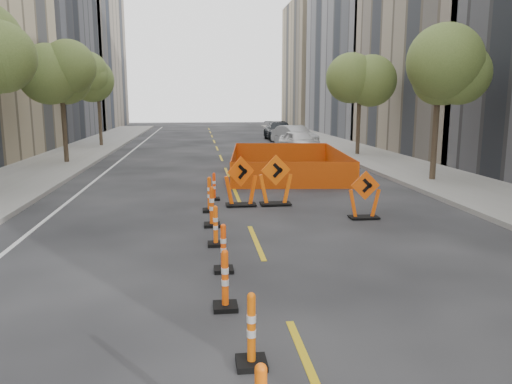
{
  "coord_description": "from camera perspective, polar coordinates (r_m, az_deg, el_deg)",
  "views": [
    {
      "loc": [
        -1.38,
        -7.7,
        3.43
      ],
      "look_at": [
        0.09,
        4.78,
        1.1
      ],
      "focal_mm": 35.0,
      "sensor_mm": 36.0,
      "label": 1
    }
  ],
  "objects": [
    {
      "name": "chevron_sign_left",
      "position": [
        16.2,
        -1.74,
        1.23
      ],
      "size": [
        1.27,
        1.05,
        1.64
      ],
      "primitive_type": null,
      "rotation": [
        0.0,
        0.0,
        0.43
      ],
      "color": "#EF520A",
      "rests_on": "ground"
    },
    {
      "name": "tree_r_b",
      "position": [
        22.02,
        20.19,
        12.73
      ],
      "size": [
        2.8,
        2.8,
        5.95
      ],
      "color": "#382B1E",
      "rests_on": "ground"
    },
    {
      "name": "channelizer_5",
      "position": [
        11.89,
        -4.64,
        -3.86
      ],
      "size": [
        0.39,
        0.39,
        0.98
      ],
      "primitive_type": null,
      "color": "#FF5D0A",
      "rests_on": "ground"
    },
    {
      "name": "channelizer_4",
      "position": [
        10.11,
        -3.74,
        -6.39
      ],
      "size": [
        0.39,
        0.39,
        0.99
      ],
      "primitive_type": null,
      "color": "#FF4B0A",
      "rests_on": "ground"
    },
    {
      "name": "ground_plane",
      "position": [
        8.55,
        3.23,
        -13.19
      ],
      "size": [
        140.0,
        140.0,
        0.0
      ],
      "primitive_type": "plane",
      "color": "black"
    },
    {
      "name": "parked_car_near",
      "position": [
        32.57,
        4.99,
        5.74
      ],
      "size": [
        2.38,
        4.57,
        1.49
      ],
      "primitive_type": "imported",
      "rotation": [
        0.0,
        0.0,
        0.15
      ],
      "color": "white",
      "rests_on": "ground"
    },
    {
      "name": "parked_car_far",
      "position": [
        43.16,
        2.68,
        6.99
      ],
      "size": [
        2.25,
        5.46,
        1.58
      ],
      "primitive_type": "imported",
      "rotation": [
        0.0,
        0.0,
        0.01
      ],
      "color": "black",
      "rests_on": "ground"
    },
    {
      "name": "channelizer_6",
      "position": [
        13.66,
        -5.07,
        -1.66
      ],
      "size": [
        0.44,
        0.44,
        1.12
      ],
      "primitive_type": null,
      "color": "#DB4909",
      "rests_on": "ground"
    },
    {
      "name": "parked_car_mid",
      "position": [
        37.67,
        4.42,
        6.42
      ],
      "size": [
        3.04,
        4.89,
        1.52
      ],
      "primitive_type": "imported",
      "rotation": [
        0.0,
        0.0,
        0.34
      ],
      "color": "#ACAEB2",
      "rests_on": "ground"
    },
    {
      "name": "sidewalk_right",
      "position": [
        22.52,
        20.84,
        1.25
      ],
      "size": [
        4.0,
        90.0,
        0.15
      ],
      "primitive_type": "cube",
      "color": "gray",
      "rests_on": "ground"
    },
    {
      "name": "safety_fence",
      "position": [
        23.61,
        3.53,
        3.43
      ],
      "size": [
        5.84,
        8.96,
        1.06
      ],
      "primitive_type": null,
      "rotation": [
        0.0,
        0.0,
        -0.1
      ],
      "color": "#FF500D",
      "rests_on": "ground"
    },
    {
      "name": "channelizer_7",
      "position": [
        15.47,
        -5.35,
        -0.26
      ],
      "size": [
        0.43,
        0.43,
        1.1
      ],
      "primitive_type": null,
      "color": "#DF4F09",
      "rests_on": "ground"
    },
    {
      "name": "bld_left_e",
      "position": [
        65.53,
        -21.26,
        15.58
      ],
      "size": [
        12.0,
        20.0,
        20.0
      ],
      "primitive_type": "cube",
      "color": "gray",
      "rests_on": "ground"
    },
    {
      "name": "bld_left_d",
      "position": [
        49.57,
        -25.82,
        13.63
      ],
      "size": [
        12.0,
        16.0,
        14.0
      ],
      "primitive_type": "cube",
      "color": "#4C4C51",
      "rests_on": "ground"
    },
    {
      "name": "bld_right_e",
      "position": [
        68.95,
        9.06,
        14.19
      ],
      "size": [
        12.0,
        14.0,
        16.0
      ],
      "primitive_type": "cube",
      "color": "tan",
      "rests_on": "ground"
    },
    {
      "name": "bld_right_d",
      "position": [
        51.73,
        14.88,
        17.47
      ],
      "size": [
        12.0,
        18.0,
        20.0
      ],
      "primitive_type": "cube",
      "color": "gray",
      "rests_on": "ground"
    },
    {
      "name": "tree_l_c",
      "position": [
        28.6,
        -21.39,
        12.0
      ],
      "size": [
        2.8,
        2.8,
        5.95
      ],
      "color": "#382B1E",
      "rests_on": "ground"
    },
    {
      "name": "chevron_sign_center",
      "position": [
        16.35,
        2.25,
        1.37
      ],
      "size": [
        1.21,
        0.85,
        1.67
      ],
      "primitive_type": null,
      "rotation": [
        0.0,
        0.0,
        0.17
      ],
      "color": "#F65D0A",
      "rests_on": "ground"
    },
    {
      "name": "tree_r_c",
      "position": [
        31.29,
        11.79,
        12.3
      ],
      "size": [
        2.8,
        2.8,
        5.95
      ],
      "color": "#382B1E",
      "rests_on": "ground"
    },
    {
      "name": "bld_right_c",
      "position": [
        36.64,
        24.35,
        15.2
      ],
      "size": [
        12.0,
        16.0,
        14.0
      ],
      "primitive_type": "cube",
      "color": "gray",
      "rests_on": "ground"
    },
    {
      "name": "chevron_sign_right",
      "position": [
        14.83,
        12.31,
        -0.31
      ],
      "size": [
        0.96,
        0.58,
        1.42
      ],
      "primitive_type": null,
      "rotation": [
        0.0,
        0.0,
        -0.02
      ],
      "color": "#DB4C09",
      "rests_on": "ground"
    },
    {
      "name": "tree_l_d",
      "position": [
        38.37,
        -17.61,
        11.67
      ],
      "size": [
        2.8,
        2.8,
        5.95
      ],
      "color": "#382B1E",
      "rests_on": "ground"
    },
    {
      "name": "channelizer_3",
      "position": [
        8.36,
        -3.55,
        -9.95
      ],
      "size": [
        0.41,
        0.41,
        1.03
      ],
      "primitive_type": null,
      "color": "#FA540A",
      "rests_on": "ground"
    },
    {
      "name": "channelizer_8",
      "position": [
        17.31,
        -4.81,
        0.65
      ],
      "size": [
        0.38,
        0.38,
        0.96
      ],
      "primitive_type": null,
      "color": "#FF410A",
      "rests_on": "ground"
    },
    {
      "name": "channelizer_2",
      "position": [
        6.68,
        -0.53,
        -15.45
      ],
      "size": [
        0.4,
        0.4,
        1.02
      ],
      "primitive_type": null,
      "color": "#E45F09",
      "rests_on": "ground"
    }
  ]
}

